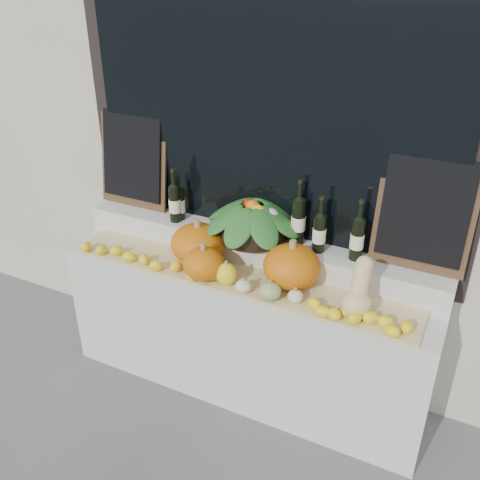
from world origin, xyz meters
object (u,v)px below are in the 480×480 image
at_px(produce_bowl, 253,218).
at_px(wine_bottle_tall, 298,221).
at_px(pumpkin_right, 292,266).
at_px(pumpkin_left, 198,243).
at_px(butternut_squash, 359,292).

xyz_separation_m(produce_bowl, wine_bottle_tall, (0.27, 0.04, 0.02)).
distance_m(pumpkin_right, wine_bottle_tall, 0.30).
bearing_deg(wine_bottle_tall, pumpkin_right, -75.77).
relative_size(pumpkin_left, pumpkin_right, 1.04).
bearing_deg(produce_bowl, butternut_squash, -21.42).
relative_size(pumpkin_right, wine_bottle_tall, 0.81).
xyz_separation_m(pumpkin_left, pumpkin_right, (0.60, -0.01, 0.00)).
bearing_deg(butternut_squash, wine_bottle_tall, 144.37).
xyz_separation_m(pumpkin_right, wine_bottle_tall, (-0.06, 0.24, 0.16)).
height_order(pumpkin_left, pumpkin_right, pumpkin_right).
bearing_deg(pumpkin_right, pumpkin_left, 179.40).
bearing_deg(produce_bowl, pumpkin_left, -144.20).
distance_m(pumpkin_left, pumpkin_right, 0.60).
bearing_deg(pumpkin_right, produce_bowl, 149.06).
height_order(produce_bowl, wine_bottle_tall, wine_bottle_tall).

